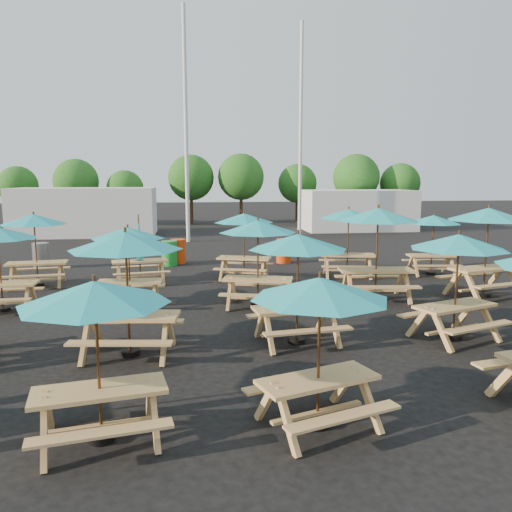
{
  "coord_description": "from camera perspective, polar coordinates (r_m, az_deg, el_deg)",
  "views": [
    {
      "loc": [
        -1.88,
        -12.7,
        3.32
      ],
      "look_at": [
        0.0,
        1.5,
        1.1
      ],
      "focal_mm": 35.0,
      "sensor_mm": 36.0,
      "label": 1
    }
  ],
  "objects": [
    {
      "name": "ground",
      "position": [
        13.26,
        0.85,
        -5.69
      ],
      "size": [
        120.0,
        120.0,
        0.0
      ],
      "primitive_type": "plane",
      "color": "black",
      "rests_on": "ground"
    },
    {
      "name": "picnic_unit_3",
      "position": [
        16.79,
        -24.03,
        3.39
      ],
      "size": [
        2.2,
        2.2,
        2.27
      ],
      "rotation": [
        0.0,
        0.0,
        0.11
      ],
      "color": "tan",
      "rests_on": "ground"
    },
    {
      "name": "picnic_unit_4",
      "position": [
        6.45,
        -17.91,
        -5.05
      ],
      "size": [
        2.16,
        2.16,
        2.11
      ],
      "rotation": [
        0.0,
        0.0,
        0.18
      ],
      "color": "tan",
      "rests_on": "ground"
    },
    {
      "name": "picnic_unit_5",
      "position": [
        9.49,
        -14.65,
        0.85
      ],
      "size": [
        2.35,
        2.35,
        2.38
      ],
      "rotation": [
        0.0,
        0.0,
        -0.13
      ],
      "color": "tan",
      "rests_on": "ground"
    },
    {
      "name": "picnic_unit_6",
      "position": [
        13.19,
        -14.41,
        2.03
      ],
      "size": [
        1.94,
        1.94,
        2.12
      ],
      "rotation": [
        0.0,
        0.0,
        -0.04
      ],
      "color": "tan",
      "rests_on": "ground"
    },
    {
      "name": "picnic_unit_7",
      "position": [
        16.37,
        -13.15,
        0.1
      ],
      "size": [
        1.98,
        1.8,
        2.21
      ],
      "rotation": [
        0.0,
        0.0,
        0.18
      ],
      "color": "tan",
      "rests_on": "ground"
    },
    {
      "name": "picnic_unit_8",
      "position": [
        6.56,
        7.3,
        -4.71
      ],
      "size": [
        2.31,
        2.31,
        2.08
      ],
      "rotation": [
        0.0,
        0.0,
        0.32
      ],
      "color": "tan",
      "rests_on": "ground"
    },
    {
      "name": "picnic_unit_9",
      "position": [
        9.94,
        4.82,
        0.87
      ],
      "size": [
        2.24,
        2.24,
        2.26
      ],
      "rotation": [
        0.0,
        0.0,
        0.13
      ],
      "color": "tan",
      "rests_on": "ground"
    },
    {
      "name": "picnic_unit_10",
      "position": [
        12.82,
        0.22,
        2.79
      ],
      "size": [
        2.47,
        2.47,
        2.29
      ],
      "rotation": [
        0.0,
        0.0,
        -0.26
      ],
      "color": "tan",
      "rests_on": "ground"
    },
    {
      "name": "picnic_unit_11",
      "position": [
        16.42,
        -1.39,
        3.91
      ],
      "size": [
        2.48,
        2.48,
        2.22
      ],
      "rotation": [
        0.0,
        0.0,
        -0.32
      ],
      "color": "tan",
      "rests_on": "ground"
    },
    {
      "name": "picnic_unit_13",
      "position": [
        10.94,
        22.14,
        0.84
      ],
      "size": [
        2.5,
        2.5,
        2.23
      ],
      "rotation": [
        0.0,
        0.0,
        0.33
      ],
      "color": "tan",
      "rests_on": "ground"
    },
    {
      "name": "picnic_unit_14",
      "position": [
        14.01,
        13.77,
        4.0
      ],
      "size": [
        2.5,
        2.5,
        2.56
      ],
      "rotation": [
        0.0,
        0.0,
        -0.12
      ],
      "color": "tan",
      "rests_on": "ground"
    },
    {
      "name": "picnic_unit_15",
      "position": [
        17.15,
        10.54,
        4.31
      ],
      "size": [
        2.42,
        2.42,
        2.34
      ],
      "rotation": [
        0.0,
        0.0,
        -0.19
      ],
      "color": "tan",
      "rests_on": "ground"
    },
    {
      "name": "picnic_unit_18",
      "position": [
        15.3,
        25.03,
        3.79
      ],
      "size": [
        2.72,
        2.72,
        2.55
      ],
      "rotation": [
        0.0,
        0.0,
        0.24
      ],
      "color": "tan",
      "rests_on": "ground"
    },
    {
      "name": "picnic_unit_19",
      "position": [
        18.34,
        19.61,
        3.58
      ],
      "size": [
        2.04,
        2.04,
        2.1
      ],
      "rotation": [
        0.0,
        0.0,
        -0.11
      ],
      "color": "tan",
      "rests_on": "ground"
    },
    {
      "name": "waste_bin_0",
      "position": [
        20.31,
        -23.36,
        0.04
      ],
      "size": [
        0.6,
        0.6,
        0.96
      ],
      "primitive_type": "cylinder",
      "color": "gray",
      "rests_on": "ground"
    },
    {
      "name": "waste_bin_1",
      "position": [
        19.52,
        -9.88,
        0.31
      ],
      "size": [
        0.6,
        0.6,
        0.96
      ],
      "primitive_type": "cylinder",
      "color": "#1A922C",
      "rests_on": "ground"
    },
    {
      "name": "waste_bin_2",
      "position": [
        20.01,
        -8.9,
        0.54
      ],
      "size": [
        0.6,
        0.6,
        0.96
      ],
      "primitive_type": "cylinder",
      "color": "#D43D0C",
      "rests_on": "ground"
    },
    {
      "name": "waste_bin_3",
      "position": [
        19.92,
        3.19,
        0.59
      ],
      "size": [
        0.6,
        0.6,
        0.96
      ],
      "primitive_type": "cylinder",
      "color": "#D43D0C",
      "rests_on": "ground"
    },
    {
      "name": "mast_0",
      "position": [
        26.84,
        -8.01,
        14.45
      ],
      "size": [
        0.2,
        0.2,
        12.0
      ],
      "primitive_type": "cylinder",
      "color": "silver",
      "rests_on": "ground"
    },
    {
      "name": "mast_1",
      "position": [
        29.53,
        5.12,
        13.98
      ],
      "size": [
        0.2,
        0.2,
        12.0
      ],
      "primitive_type": "cylinder",
      "color": "silver",
      "rests_on": "ground"
    },
    {
      "name": "event_tent_0",
      "position": [
        31.37,
        -18.85,
        4.83
      ],
      "size": [
        8.0,
        4.0,
        2.8
      ],
      "primitive_type": "cube",
      "color": "silver",
      "rests_on": "ground"
    },
    {
      "name": "event_tent_1",
      "position": [
        33.58,
        11.43,
        5.18
      ],
      "size": [
        7.0,
        4.0,
        2.6
      ],
      "primitive_type": "cube",
      "color": "silver",
      "rests_on": "ground"
    },
    {
      "name": "tree_0",
      "position": [
        39.87,
        -25.57,
        7.25
      ],
      "size": [
        2.8,
        2.8,
        4.24
      ],
      "color": "#382314",
      "rests_on": "ground"
    },
    {
      "name": "tree_1",
      "position": [
        37.44,
        -19.87,
        8.03
      ],
      "size": [
        3.11,
        3.11,
        4.72
      ],
      "color": "#382314",
      "rests_on": "ground"
    },
    {
      "name": "tree_2",
      "position": [
        36.64,
        -14.73,
        7.43
      ],
      "size": [
        2.59,
        2.59,
        3.93
      ],
      "color": "#382314",
      "rests_on": "ground"
    },
    {
      "name": "tree_3",
      "position": [
        37.42,
        -7.43,
        8.87
      ],
      "size": [
        3.36,
        3.36,
        5.09
      ],
      "color": "#382314",
      "rests_on": "ground"
    },
    {
      "name": "tree_4",
      "position": [
        37.15,
        -1.72,
        9.02
      ],
      "size": [
        3.41,
        3.41,
        5.17
      ],
      "color": "#382314",
      "rests_on": "ground"
    },
    {
      "name": "tree_5",
      "position": [
        38.25,
        4.74,
        8.26
      ],
      "size": [
        2.94,
        2.94,
        4.45
      ],
      "color": "#382314",
      "rests_on": "ground"
    },
    {
      "name": "tree_6",
      "position": [
        37.6,
        11.39,
        8.8
      ],
      "size": [
        3.38,
        3.38,
        5.13
      ],
      "color": "#382314",
      "rests_on": "ground"
    },
    {
      "name": "tree_7",
      "position": [
        38.86,
        16.14,
        7.98
      ],
      "size": [
        2.95,
        2.95,
        4.48
      ],
      "color": "#382314",
      "rests_on": "ground"
    }
  ]
}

